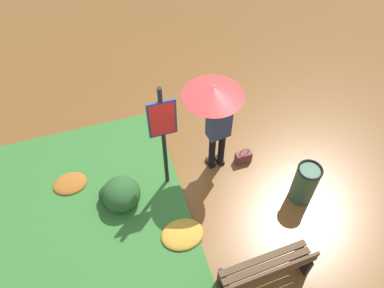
{
  "coord_description": "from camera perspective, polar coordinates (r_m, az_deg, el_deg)",
  "views": [
    {
      "loc": [
        1.55,
        3.87,
        5.8
      ],
      "look_at": [
        0.33,
        0.04,
        0.85
      ],
      "focal_mm": 35.47,
      "sensor_mm": 36.0,
      "label": 1
    }
  ],
  "objects": [
    {
      "name": "ground_plane",
      "position": [
        7.14,
        2.41,
        -3.48
      ],
      "size": [
        18.0,
        18.0,
        0.0
      ],
      "primitive_type": "plane",
      "color": "brown"
    },
    {
      "name": "grass_verge",
      "position": [
        6.93,
        -21.38,
        -11.46
      ],
      "size": [
        4.8,
        4.0,
        0.05
      ],
      "color": "#387533",
      "rests_on": "ground_plane"
    },
    {
      "name": "person_with_umbrella",
      "position": [
        5.98,
        3.59,
        5.47
      ],
      "size": [
        0.96,
        0.96,
        2.04
      ],
      "color": "black",
      "rests_on": "ground_plane"
    },
    {
      "name": "info_sign_post",
      "position": [
        5.81,
        -4.37,
        2.11
      ],
      "size": [
        0.44,
        0.07,
        2.3
      ],
      "color": "black",
      "rests_on": "ground_plane"
    },
    {
      "name": "handbag",
      "position": [
        7.18,
        7.72,
        -1.95
      ],
      "size": [
        0.3,
        0.14,
        0.37
      ],
      "color": "brown",
      "rests_on": "ground_plane"
    },
    {
      "name": "park_bench",
      "position": [
        5.87,
        11.26,
        -18.09
      ],
      "size": [
        1.4,
        0.43,
        0.75
      ],
      "color": "black",
      "rests_on": "ground_plane"
    },
    {
      "name": "trash_bin",
      "position": [
        6.71,
        16.6,
        -5.68
      ],
      "size": [
        0.42,
        0.42,
        0.83
      ],
      "color": "#2D5138",
      "rests_on": "ground_plane"
    },
    {
      "name": "shrub_cluster",
      "position": [
        6.61,
        -10.88,
        -7.4
      ],
      "size": [
        0.71,
        0.65,
        0.58
      ],
      "color": "#285628",
      "rests_on": "ground_plane"
    },
    {
      "name": "leaf_pile_near_person",
      "position": [
        6.35,
        -1.44,
        -13.42
      ],
      "size": [
        0.7,
        0.56,
        0.16
      ],
      "color": "gold",
      "rests_on": "ground_plane"
    },
    {
      "name": "leaf_pile_by_bench",
      "position": [
        7.19,
        -17.85,
        -5.68
      ],
      "size": [
        0.61,
        0.49,
        0.13
      ],
      "color": "#A86023",
      "rests_on": "ground_plane"
    }
  ]
}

